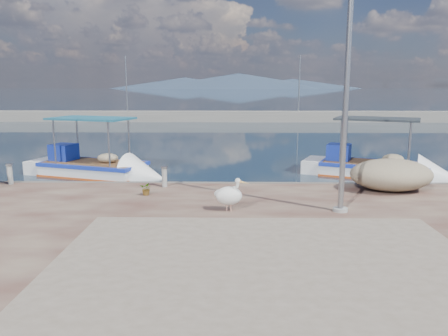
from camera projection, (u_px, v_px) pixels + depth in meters
ground at (221, 241)px, 11.81m from camera, size 1400.00×1400.00×0.00m
quay_patch at (268, 270)px, 8.75m from camera, size 9.00×7.00×0.01m
breakwater at (230, 116)px, 50.99m from camera, size 120.00×2.20×7.50m
mountains at (235, 82)px, 648.50m from camera, size 370.00×280.00×22.00m
boat_left at (93, 170)px, 20.40m from camera, size 6.92×4.11×3.17m
boat_right at (372, 171)px, 20.30m from camera, size 6.87×4.56×3.15m
pelican at (229, 195)px, 12.81m from camera, size 1.06×0.74×1.02m
lamp_post at (346, 98)px, 12.28m from camera, size 0.44×0.96×7.00m
bollard_near at (164, 176)px, 15.90m from camera, size 0.25×0.25×0.76m
bollard_far at (10, 173)px, 16.30m from camera, size 0.26×0.26×0.78m
potted_plant at (147, 189)px, 14.72m from camera, size 0.47×0.43×0.45m
net_pile_c at (391, 175)px, 15.32m from camera, size 2.86×2.04×1.12m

